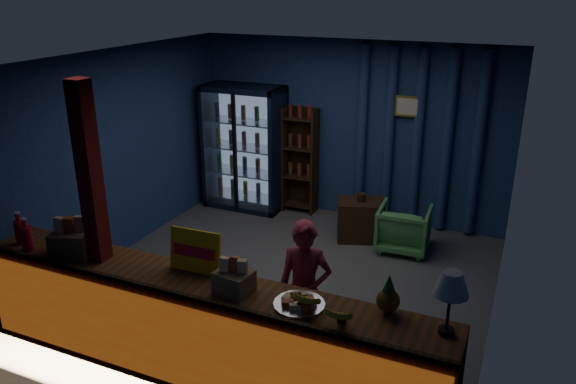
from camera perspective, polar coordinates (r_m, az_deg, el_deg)
name	(u,v)px	position (r m, az deg, el deg)	size (l,w,h in m)	color
ground	(288,278)	(6.80, 0.03, -8.76)	(4.60, 4.60, 0.00)	#515154
room_walls	(288,153)	(6.18, 0.03, 3.99)	(4.60, 4.60, 4.60)	navy
counter	(200,330)	(5.13, -8.89, -13.64)	(4.40, 0.57, 0.99)	brown
support_post	(96,224)	(5.33, -18.91, -3.07)	(0.16, 0.16, 2.60)	maroon
beverage_cooler	(247,148)	(8.67, -4.22, 4.49)	(1.20, 0.62, 1.90)	black
bottle_shelf	(301,161)	(8.48, 1.33, 3.19)	(0.50, 0.28, 1.60)	#392312
curtain_folds	(418,139)	(7.95, 13.02, 5.25)	(1.74, 0.14, 2.50)	navy
framed_picture	(408,107)	(7.84, 12.14, 8.49)	(0.36, 0.04, 0.28)	gold
shopkeeper	(305,291)	(5.23, 1.69, -10.00)	(0.50, 0.33, 1.36)	maroon
green_chair	(404,228)	(7.52, 11.68, -3.64)	(0.65, 0.67, 0.61)	#51A355
side_table	(360,220)	(7.74, 7.35, -2.81)	(0.73, 0.63, 0.67)	#392312
yellow_sign	(195,251)	(4.97, -9.43, -5.95)	(0.48, 0.12, 0.38)	#EFB20C
soda_bottles	(23,234)	(5.92, -25.29, -3.90)	(0.27, 0.18, 0.33)	red
snack_box_left	(72,241)	(5.60, -21.07, -4.64)	(0.42, 0.38, 0.37)	#8C6044
snack_box_centre	(234,280)	(4.65, -5.51, -8.91)	(0.32, 0.27, 0.30)	#8C6044
pastry_tray	(299,303)	(4.49, 1.15, -11.21)	(0.41, 0.41, 0.07)	silver
banana_bunches	(325,307)	(4.33, 3.76, -11.55)	(0.53, 0.31, 0.18)	gold
table_lamp	(451,286)	(4.15, 16.26, -9.16)	(0.26, 0.26, 0.50)	black
pineapple	(388,297)	(4.43, 10.15, -10.47)	(0.18, 0.18, 0.32)	brown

